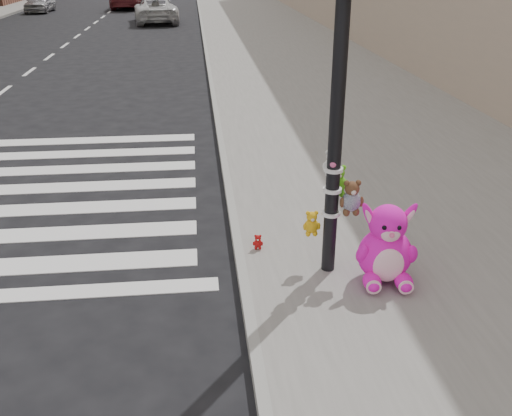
{
  "coord_description": "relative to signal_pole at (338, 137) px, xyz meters",
  "views": [
    {
      "loc": [
        1.08,
        -4.17,
        3.7
      ],
      "look_at": [
        1.77,
        2.35,
        0.75
      ],
      "focal_mm": 40.0,
      "sensor_mm": 36.0,
      "label": 1
    }
  ],
  "objects": [
    {
      "name": "ground",
      "position": [
        -2.63,
        -1.81,
        -1.82
      ],
      "size": [
        120.0,
        120.0,
        0.0
      ],
      "primitive_type": "plane",
      "color": "black",
      "rests_on": "ground"
    },
    {
      "name": "signal_pole",
      "position": [
        0.0,
        0.0,
        0.0
      ],
      "size": [
        0.68,
        0.49,
        4.0
      ],
      "color": "black",
      "rests_on": "sidewalk_near"
    },
    {
      "name": "car_white_near",
      "position": [
        -3.63,
        28.55,
        -1.13
      ],
      "size": [
        2.8,
        5.18,
        1.38
      ],
      "primitive_type": "imported",
      "rotation": [
        0.0,
        0.0,
        3.25
      ],
      "color": "silver",
      "rests_on": "ground"
    },
    {
      "name": "sidewalk_near",
      "position": [
        2.37,
        8.19,
        -1.75
      ],
      "size": [
        7.0,
        80.0,
        0.14
      ],
      "primitive_type": "cube",
      "color": "slate",
      "rests_on": "ground"
    },
    {
      "name": "curb_edge",
      "position": [
        -1.08,
        8.19,
        -1.75
      ],
      "size": [
        0.12,
        80.0,
        0.15
      ],
      "primitive_type": "cube",
      "color": "gray",
      "rests_on": "ground"
    },
    {
      "name": "pink_bunny",
      "position": [
        0.57,
        -0.33,
        -1.27
      ],
      "size": [
        0.71,
        0.79,
        1.01
      ],
      "rotation": [
        0.0,
        0.0,
        -0.12
      ],
      "color": "#FC15C6",
      "rests_on": "sidewalk_near"
    },
    {
      "name": "car_silver_deep",
      "position": [
        -11.7,
        35.73,
        -1.2
      ],
      "size": [
        1.54,
        3.68,
        1.25
      ],
      "primitive_type": "imported",
      "rotation": [
        0.0,
        0.0,
        -0.02
      ],
      "color": "#A9A8AD",
      "rests_on": "ground"
    },
    {
      "name": "red_teddy",
      "position": [
        -0.83,
        0.59,
        -1.58
      ],
      "size": [
        0.15,
        0.11,
        0.2
      ],
      "primitive_type": null,
      "rotation": [
        0.0,
        0.0,
        -0.14
      ],
      "color": "#B11111",
      "rests_on": "sidewalk_near"
    }
  ]
}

